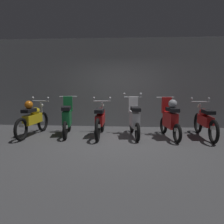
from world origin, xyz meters
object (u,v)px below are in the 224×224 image
object	(u,v)px
motorbike_slot_0	(33,118)
motorbike_slot_5	(205,121)
motorbike_slot_3	(134,119)
motorbike_slot_4	(170,119)
motorbike_slot_2	(100,120)
motorbike_slot_1	(67,118)

from	to	relation	value
motorbike_slot_0	motorbike_slot_5	distance (m)	5.14
motorbike_slot_3	motorbike_slot_4	distance (m)	1.03
motorbike_slot_0	motorbike_slot_5	xyz separation A→B (m)	(5.14, 0.12, -0.04)
motorbike_slot_3	motorbike_slot_0	bearing A→B (deg)	-177.82
motorbike_slot_4	motorbike_slot_2	bearing A→B (deg)	177.80
motorbike_slot_0	motorbike_slot_4	size ratio (longest dim) A/B	1.17
motorbike_slot_3	motorbike_slot_4	bearing A→B (deg)	-5.52
motorbike_slot_2	motorbike_slot_3	bearing A→B (deg)	1.15
motorbike_slot_3	motorbike_slot_5	bearing A→B (deg)	0.03
motorbike_slot_0	motorbike_slot_3	xyz separation A→B (m)	(3.08, 0.12, -0.00)
motorbike_slot_0	motorbike_slot_4	xyz separation A→B (m)	(4.11, 0.02, 0.04)
motorbike_slot_1	motorbike_slot_3	world-z (taller)	motorbike_slot_3
motorbike_slot_4	motorbike_slot_5	xyz separation A→B (m)	(1.03, 0.10, -0.07)
motorbike_slot_0	motorbike_slot_2	xyz separation A→B (m)	(2.05, 0.10, -0.04)
motorbike_slot_3	motorbike_slot_4	xyz separation A→B (m)	(1.03, -0.10, 0.04)
motorbike_slot_0	motorbike_slot_4	distance (m)	4.11
motorbike_slot_1	motorbike_slot_2	bearing A→B (deg)	-4.13
motorbike_slot_2	motorbike_slot_5	distance (m)	3.08
motorbike_slot_1	motorbike_slot_4	size ratio (longest dim) A/B	1.00
motorbike_slot_0	motorbike_slot_1	bearing A→B (deg)	9.53
motorbike_slot_4	motorbike_slot_5	bearing A→B (deg)	5.58
motorbike_slot_4	motorbike_slot_5	world-z (taller)	motorbike_slot_4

